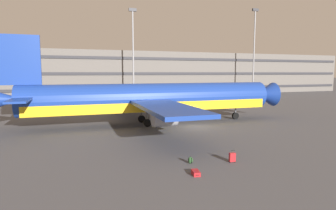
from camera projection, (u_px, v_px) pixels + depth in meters
ground_plane at (194, 126)px, 32.81m from camera, size 600.00×600.00×0.00m
terminal_structure at (121, 73)px, 80.95m from camera, size 144.51×15.80×12.03m
airliner at (150, 99)px, 34.00m from camera, size 35.71×28.75×10.14m
light_mast_left at (133, 47)px, 66.68m from camera, size 1.80×0.50×21.22m
light_mast_center_left at (254, 46)px, 77.38m from camera, size 1.80×0.50×23.55m
suitcase_teal at (232, 157)px, 19.66m from camera, size 0.45×0.26×0.87m
suitcase_scuffed at (196, 173)px, 17.25m from camera, size 0.54×0.87×0.27m
backpack_large at (190, 160)px, 19.41m from camera, size 0.40×0.34×0.52m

